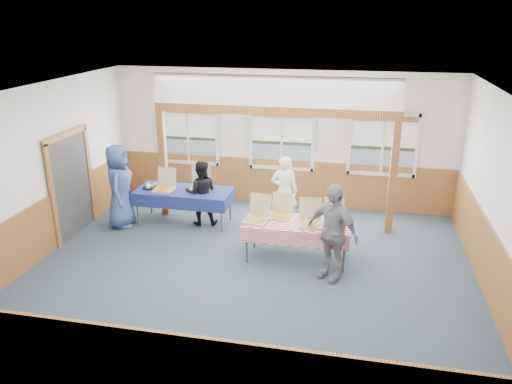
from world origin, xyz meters
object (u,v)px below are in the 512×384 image
Objects in this scene: person_grey at (332,232)px; woman_black at (201,193)px; table_left at (184,192)px; woman_white at (284,192)px; table_right at (297,225)px; man_blue at (120,186)px.

woman_black is at bearing -178.97° from person_grey.
table_left is at bearing -175.73° from person_grey.
woman_white is 1.80m from woman_black.
table_right is at bearing 173.25° from person_grey.
table_left is 3.78m from person_grey.
person_grey is (2.92, -1.81, 0.15)m from woman_black.
woman_white reaches higher than table_right.
woman_white is 1.10× the size of woman_black.
person_grey is (4.59, -1.36, -0.05)m from man_blue.
person_grey is (1.14, -2.07, 0.08)m from woman_white.
person_grey reaches higher than woman_black.
person_grey is at bearing -15.69° from table_left.
table_left is 1.55× the size of woman_black.
table_left and table_right have the same top height.
woman_black reaches higher than table_left.
man_blue is at bearing 1.70° from woman_black.
woman_white reaches higher than table_left.
table_left is 1.41× the size of woman_white.
woman_white is at bearing 151.74° from person_grey.
person_grey is at bearing 113.57° from woman_white.
table_left is at bearing -83.74° from man_blue.
person_grey is at bearing -119.79° from man_blue.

